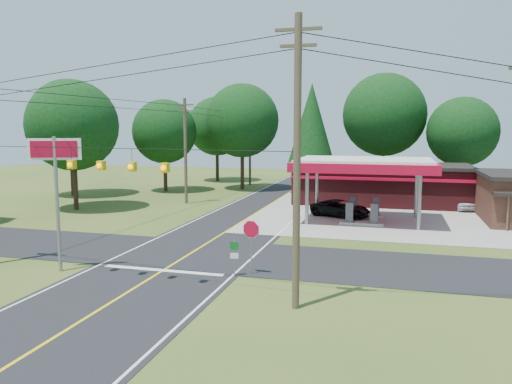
% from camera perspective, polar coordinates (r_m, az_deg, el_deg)
% --- Properties ---
extents(ground, '(120.00, 120.00, 0.00)m').
position_cam_1_polar(ground, '(29.25, -7.49, -7.01)').
color(ground, '#364D1B').
rests_on(ground, ground).
extents(main_highway, '(8.00, 120.00, 0.02)m').
position_cam_1_polar(main_highway, '(29.25, -7.49, -6.99)').
color(main_highway, black).
rests_on(main_highway, ground).
extents(cross_road, '(70.00, 7.00, 0.02)m').
position_cam_1_polar(cross_road, '(29.25, -7.49, -6.98)').
color(cross_road, black).
rests_on(cross_road, ground).
extents(lane_center_yellow, '(0.15, 110.00, 0.00)m').
position_cam_1_polar(lane_center_yellow, '(29.25, -7.49, -6.96)').
color(lane_center_yellow, yellow).
rests_on(lane_center_yellow, main_highway).
extents(gas_canopy, '(10.60, 7.40, 4.88)m').
position_cam_1_polar(gas_canopy, '(39.26, 12.28, 2.86)').
color(gas_canopy, gray).
rests_on(gas_canopy, ground).
extents(convenience_store, '(16.40, 7.55, 3.80)m').
position_cam_1_polar(convenience_store, '(49.37, 14.01, 0.95)').
color(convenience_store, '#4F161A').
rests_on(convenience_store, ground).
extents(utility_pole_near_right, '(1.80, 0.30, 11.50)m').
position_cam_1_polar(utility_pole_near_right, '(19.47, 4.71, 3.60)').
color(utility_pole_near_right, '#473828').
rests_on(utility_pole_near_right, ground).
extents(utility_pole_far_left, '(1.80, 0.30, 10.00)m').
position_cam_1_polar(utility_pole_far_left, '(48.09, -8.07, 4.86)').
color(utility_pole_far_left, '#473828').
rests_on(utility_pole_far_left, ground).
extents(utility_pole_north, '(0.30, 0.30, 9.50)m').
position_cam_1_polar(utility_pole_north, '(63.62, -0.70, 5.11)').
color(utility_pole_north, '#473828').
rests_on(utility_pole_north, ground).
extents(overhead_beacons, '(17.04, 2.04, 1.03)m').
position_cam_1_polar(overhead_beacons, '(23.47, -15.72, 4.61)').
color(overhead_beacons, black).
rests_on(overhead_beacons, ground).
extents(treeline_backdrop, '(70.27, 51.59, 13.30)m').
position_cam_1_polar(treeline_backdrop, '(51.14, 3.81, 7.62)').
color(treeline_backdrop, '#332316').
rests_on(treeline_backdrop, ground).
extents(suv_car, '(6.30, 6.30, 1.35)m').
position_cam_1_polar(suv_car, '(41.31, 9.62, -1.88)').
color(suv_car, black).
rests_on(suv_car, ground).
extents(sedan_car, '(4.97, 4.97, 1.37)m').
position_cam_1_polar(sedan_car, '(47.91, 22.30, -1.06)').
color(sedan_car, silver).
rests_on(sedan_car, ground).
extents(big_stop_sign, '(2.35, 1.09, 6.81)m').
position_cam_1_polar(big_stop_sign, '(26.61, -21.93, 2.16)').
color(big_stop_sign, gray).
rests_on(big_stop_sign, ground).
extents(octagonal_stop_sign, '(0.94, 0.22, 2.77)m').
position_cam_1_polar(octagonal_stop_sign, '(24.54, -0.57, -4.74)').
color(octagonal_stop_sign, gray).
rests_on(octagonal_stop_sign, ground).
extents(route_sign_post, '(0.40, 0.12, 1.98)m').
position_cam_1_polar(route_sign_post, '(24.48, -2.48, -6.98)').
color(route_sign_post, gray).
rests_on(route_sign_post, ground).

